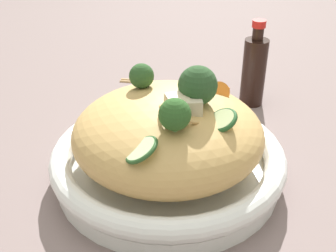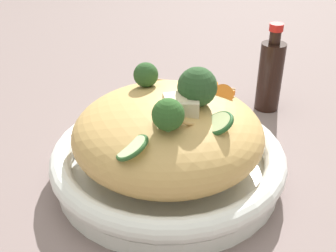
% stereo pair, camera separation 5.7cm
% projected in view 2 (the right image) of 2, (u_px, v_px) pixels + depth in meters
% --- Properties ---
extents(ground_plane, '(3.00, 3.00, 0.00)m').
position_uv_depth(ground_plane, '(168.00, 176.00, 0.62)').
color(ground_plane, slate).
extents(serving_bowl, '(0.33, 0.33, 0.05)m').
position_uv_depth(serving_bowl, '(168.00, 161.00, 0.60)').
color(serving_bowl, white).
rests_on(serving_bowl, ground_plane).
extents(noodle_heap, '(0.26, 0.26, 0.11)m').
position_uv_depth(noodle_heap, '(168.00, 132.00, 0.58)').
color(noodle_heap, tan).
rests_on(noodle_heap, serving_bowl).
extents(broccoli_florets, '(0.16, 0.13, 0.07)m').
position_uv_depth(broccoli_florets, '(180.00, 92.00, 0.53)').
color(broccoli_florets, '#9CB673').
rests_on(broccoli_florets, serving_bowl).
extents(carrot_coins, '(0.05, 0.06, 0.03)m').
position_uv_depth(carrot_coins, '(222.00, 93.00, 0.59)').
color(carrot_coins, orange).
rests_on(carrot_coins, serving_bowl).
extents(zucchini_slices, '(0.09, 0.16, 0.03)m').
position_uv_depth(zucchini_slices, '(177.00, 135.00, 0.50)').
color(zucchini_slices, '#C0E1A0').
rests_on(zucchini_slices, serving_bowl).
extents(chicken_chunks, '(0.05, 0.04, 0.03)m').
position_uv_depth(chicken_chunks, '(181.00, 107.00, 0.53)').
color(chicken_chunks, beige).
rests_on(chicken_chunks, serving_bowl).
extents(soy_sauce_bottle, '(0.04, 0.04, 0.16)m').
position_uv_depth(soy_sauce_bottle, '(270.00, 74.00, 0.77)').
color(soy_sauce_bottle, black).
rests_on(soy_sauce_bottle, ground_plane).
extents(chopsticks_pair, '(0.18, 0.13, 0.01)m').
position_uv_depth(chopsticks_pair, '(186.00, 83.00, 0.89)').
color(chopsticks_pair, tan).
rests_on(chopsticks_pair, ground_plane).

